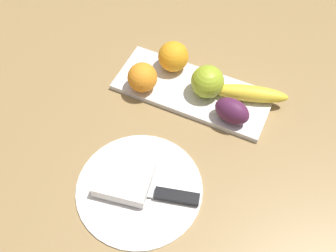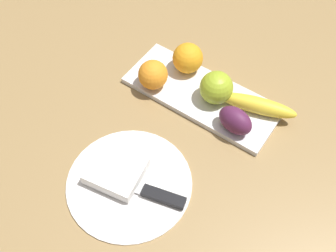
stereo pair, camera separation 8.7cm
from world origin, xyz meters
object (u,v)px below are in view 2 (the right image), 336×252
Objects in this scene: apple at (216,88)px; knife at (156,194)px; orange_near_apple at (188,58)px; dinner_plate at (129,183)px; banana at (258,105)px; orange_near_banana at (153,75)px; grape_bunch at (235,120)px; fruit_tray at (202,95)px; folded_napkin at (116,171)px.

knife is (-0.03, 0.28, -0.04)m from apple.
dinner_plate is at bearing 102.39° from orange_near_apple.
banana is 0.20m from orange_near_apple.
orange_near_apple is 0.10m from orange_near_banana.
knife reaches higher than dinner_plate.
orange_near_banana is 0.29m from knife.
apple is 1.04× the size of orange_near_apple.
orange_near_banana is at bearing -0.20° from grape_bunch.
orange_near_apple reaches higher than grape_bunch.
banana is 0.68× the size of dinner_plate.
dinner_plate is at bearing 90.00° from fruit_tray.
orange_near_banana is (0.04, 0.09, -0.00)m from orange_near_apple.
orange_near_banana is at bearing -65.09° from dinner_plate.
knife is at bearing -173.67° from dinner_plate.
apple is 0.44× the size of banana.
orange_near_banana reaches higher than folded_napkin.
grape_bunch is (-0.22, 0.00, -0.01)m from orange_near_banana.
orange_near_apple is 0.28× the size of dinner_plate.
fruit_tray is 4.59× the size of grape_bunch.
folded_napkin is at bearing 0.00° from dinner_plate.
grape_bunch is at bearing -121.38° from folded_napkin.
apple is at bearing -96.57° from dinner_plate.
folded_napkin is (-0.08, 0.24, -0.03)m from orange_near_banana.
folded_napkin is at bearing -133.76° from banana.
banana is at bearing 175.22° from orange_near_apple.
banana is at bearing -104.23° from grape_bunch.
grape_bunch is at bearing 147.90° from apple.
fruit_tray reaches higher than dinner_plate.
orange_near_apple is 0.68× the size of folded_napkin.
banana is at bearing -167.67° from fruit_tray.
orange_near_banana is 0.87× the size of grape_bunch.
fruit_tray is 5.28× the size of orange_near_banana.
banana is 2.19× the size of grape_bunch.
orange_near_banana reaches higher than fruit_tray.
orange_near_banana is at bearing 18.76° from apple.
fruit_tray is 2.05× the size of knife.
knife is (-0.06, 0.27, 0.01)m from fruit_tray.
orange_near_banana reaches higher than grape_bunch.
apple is at bearing -32.10° from grape_bunch.
grape_bunch is (-0.08, 0.05, -0.01)m from apple.
knife is at bearing 96.45° from apple.
knife is (-0.14, 0.32, -0.04)m from orange_near_apple.
apple is 1.10× the size of orange_near_banana.
fruit_tray is 0.10m from orange_near_apple.
apple is 0.11m from orange_near_apple.
knife is (-0.10, -0.01, -0.01)m from folded_napkin.
banana is 1.63× the size of folded_napkin.
knife is at bearing -118.29° from banana.
grape_bunch is 0.31× the size of dinner_plate.
orange_near_apple is at bearing -21.29° from apple.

